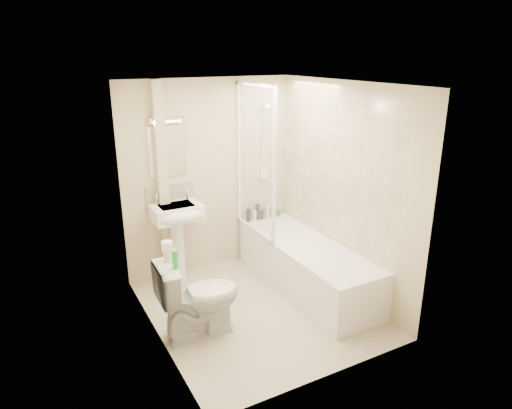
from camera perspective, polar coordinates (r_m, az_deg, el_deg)
floor at (r=5.14m, az=0.17°, el=-12.87°), size 2.50×2.50×0.00m
wall_back at (r=5.71m, az=-5.82°, el=3.45°), size 2.20×0.02×2.40m
wall_left at (r=4.25m, az=-12.98°, el=-2.36°), size 0.02×2.50×2.40m
wall_right at (r=5.22m, az=10.86°, el=1.74°), size 0.02×2.50×2.40m
ceiling at (r=4.39m, az=0.20°, el=14.89°), size 2.20×2.50×0.02m
tile_back at (r=5.97m, az=0.84°, el=6.42°), size 0.70×0.01×1.75m
tile_right at (r=5.28m, az=9.78°, el=4.53°), size 0.01×2.10×1.75m
pipe_boxing at (r=5.46m, az=-11.59°, el=2.44°), size 0.12×0.12×2.40m
splashback at (r=5.58m, az=-10.65°, el=1.03°), size 0.60×0.02×0.30m
mirror at (r=5.44m, az=-10.99°, el=6.55°), size 0.46×0.01×0.60m
strip_light at (r=5.36m, az=-11.16°, el=10.38°), size 0.42×0.07×0.07m
bathtub at (r=5.48m, az=6.30°, el=-7.46°), size 0.70×2.10×0.55m
shower_screen at (r=5.42m, az=-0.13°, el=5.44°), size 0.04×0.92×1.80m
shower_fixture at (r=5.90m, az=1.05°, el=7.48°), size 0.10×0.16×0.99m
pedestal_sink at (r=5.46m, az=-9.75°, el=-2.11°), size 0.58×0.51×1.11m
bottle_black_a at (r=6.00m, az=-0.95°, el=-1.35°), size 0.06×0.06×0.17m
bottle_white_a at (r=6.05m, az=-0.19°, el=-1.33°), size 0.05×0.05×0.14m
bottle_black_b at (r=6.05m, az=0.18°, el=-0.94°), size 0.06×0.06×0.22m
bottle_blue at (r=6.10m, az=0.74°, el=-1.24°), size 0.05×0.05×0.13m
bottle_cream at (r=6.13m, az=1.42°, el=-0.91°), size 0.07×0.07×0.17m
bottle_white_b at (r=6.18m, az=2.16°, el=-0.85°), size 0.06×0.06×0.16m
bottle_green at (r=6.22m, az=2.65°, el=-1.10°), size 0.07×0.07×0.08m
toilet at (r=4.58m, az=-7.16°, el=-11.37°), size 0.51×0.83×0.82m
toilet_roll_lower at (r=4.38m, az=-10.74°, el=-6.25°), size 0.11×0.11×0.10m
toilet_roll_upper at (r=4.32m, az=-11.06°, el=-5.20°), size 0.10×0.10×0.10m
green_bottle at (r=4.21m, az=-10.09°, el=-6.75°), size 0.05×0.05×0.17m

